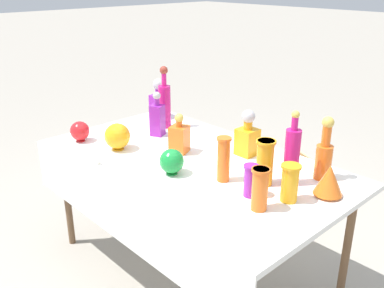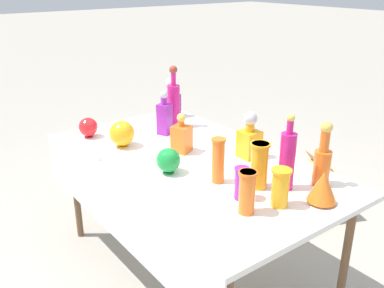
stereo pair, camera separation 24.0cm
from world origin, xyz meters
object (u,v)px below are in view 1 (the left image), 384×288
at_px(slender_vase_1, 224,158).
at_px(cardboard_box_behind_left, 294,186).
at_px(tall_bottle_1, 165,103).
at_px(square_decanter_3, 247,136).
at_px(round_bowl_0, 172,161).
at_px(fluted_vase_0, 329,180).
at_px(round_bowl_2, 80,131).
at_px(tall_bottle_0, 292,155).
at_px(slender_vase_0, 260,188).
at_px(slender_vase_3, 251,179).
at_px(square_decanter_0, 157,117).
at_px(round_bowl_1, 117,136).
at_px(slender_vase_2, 290,182).
at_px(slender_vase_4, 265,161).
at_px(square_decanter_2, 179,137).
at_px(tall_bottle_2, 324,154).
at_px(square_decanter_1, 159,101).

relative_size(slender_vase_1, cardboard_box_behind_left, 0.43).
xyz_separation_m(slender_vase_1, cardboard_box_behind_left, (-0.34, 1.22, -0.71)).
bearing_deg(tall_bottle_1, square_decanter_3, 3.32).
height_order(slender_vase_1, round_bowl_0, slender_vase_1).
relative_size(fluted_vase_0, round_bowl_2, 1.23).
bearing_deg(slender_vase_1, tall_bottle_0, 41.30).
xyz_separation_m(slender_vase_0, slender_vase_3, (-0.11, 0.07, -0.02)).
relative_size(square_decanter_0, round_bowl_1, 1.80).
xyz_separation_m(tall_bottle_1, round_bowl_1, (0.12, -0.47, -0.09)).
xyz_separation_m(slender_vase_1, round_bowl_2, (-1.00, -0.26, -0.06)).
relative_size(round_bowl_0, round_bowl_2, 1.07).
distance_m(slender_vase_0, fluted_vase_0, 0.37).
bearing_deg(cardboard_box_behind_left, square_decanter_0, -111.48).
relative_size(slender_vase_2, round_bowl_2, 1.41).
bearing_deg(slender_vase_0, round_bowl_2, -172.96).
xyz_separation_m(slender_vase_2, slender_vase_4, (-0.19, 0.05, 0.03)).
xyz_separation_m(square_decanter_2, slender_vase_0, (0.74, -0.18, 0.01)).
relative_size(square_decanter_3, slender_vase_4, 1.17).
bearing_deg(slender_vase_0, tall_bottle_1, 160.61).
distance_m(tall_bottle_1, square_decanter_0, 0.17).
bearing_deg(slender_vase_1, tall_bottle_2, 49.76).
bearing_deg(square_decanter_1, slender_vase_3, -19.74).
bearing_deg(slender_vase_0, cardboard_box_behind_left, 116.27).
height_order(tall_bottle_1, round_bowl_0, tall_bottle_1).
distance_m(tall_bottle_2, slender_vase_4, 0.32).
relative_size(square_decanter_0, slender_vase_1, 1.24).
relative_size(slender_vase_3, round_bowl_2, 1.24).
relative_size(tall_bottle_0, square_decanter_0, 1.32).
height_order(slender_vase_4, round_bowl_0, slender_vase_4).
xyz_separation_m(square_decanter_0, cardboard_box_behind_left, (0.41, 1.04, -0.71)).
relative_size(square_decanter_3, slender_vase_0, 1.36).
relative_size(tall_bottle_1, slender_vase_0, 2.11).
relative_size(fluted_vase_0, cardboard_box_behind_left, 0.29).
distance_m(slender_vase_0, slender_vase_2, 0.17).
relative_size(square_decanter_2, cardboard_box_behind_left, 0.43).
height_order(square_decanter_3, round_bowl_1, square_decanter_3).
height_order(tall_bottle_1, slender_vase_3, tall_bottle_1).
bearing_deg(cardboard_box_behind_left, round_bowl_2, -114.15).
bearing_deg(slender_vase_0, tall_bottle_0, 99.95).
relative_size(slender_vase_1, slender_vase_3, 1.48).
xyz_separation_m(square_decanter_3, round_bowl_1, (-0.58, -0.51, -0.03)).
bearing_deg(tall_bottle_2, slender_vase_1, -130.24).
distance_m(square_decanter_2, slender_vase_2, 0.79).
bearing_deg(square_decanter_0, tall_bottle_2, 11.50).
bearing_deg(tall_bottle_1, slender_vase_3, -17.84).
bearing_deg(square_decanter_3, round_bowl_2, -144.83).
bearing_deg(fluted_vase_0, cardboard_box_behind_left, 129.24).
relative_size(square_decanter_0, round_bowl_0, 2.11).
xyz_separation_m(tall_bottle_2, slender_vase_4, (-0.17, -0.27, -0.01)).
xyz_separation_m(tall_bottle_2, fluted_vase_0, (0.12, -0.15, -0.05)).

